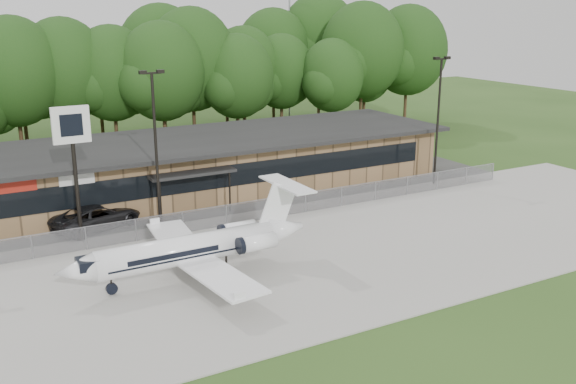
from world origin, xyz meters
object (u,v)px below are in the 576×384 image
terminal (191,165)px  pole_sign (72,139)px  suv (97,217)px  business_jet (196,249)px

terminal → pole_sign: pole_sign is taller
suv → pole_sign: bearing=122.9°
business_jet → suv: business_jet is taller
terminal → suv: size_ratio=6.99×
terminal → business_jet: bearing=-109.8°
business_jet → suv: bearing=104.1°
terminal → pole_sign: 12.93m
business_jet → suv: 11.05m
terminal → pole_sign: (-9.92, -7.14, 4.21)m
terminal → suv: bearing=-148.6°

